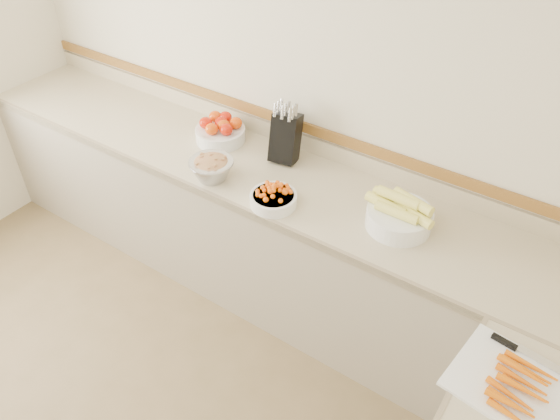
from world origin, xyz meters
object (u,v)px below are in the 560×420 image
Objects in this scene: knife_block at (285,136)px; cherry_tomato_bowl at (274,197)px; cutting_board at (518,387)px; tomato_bowl at (220,131)px; corn_bowl at (400,214)px; rhubarb_bowl at (212,168)px.

knife_block reaches higher than cherry_tomato_bowl.
cutting_board is (1.51, -0.76, -0.13)m from knife_block.
tomato_bowl is 1.21m from corn_bowl.
rhubarb_bowl is 0.49× the size of cutting_board.
tomato_bowl is 0.60× the size of cutting_board.
cherry_tomato_bowl is 0.68× the size of corn_bowl.
rhubarb_bowl reaches higher than cutting_board.
knife_block is 1.01× the size of corn_bowl.
cutting_board is at bearing -38.64° from corn_bowl.
cutting_board is at bearing -16.12° from cherry_tomato_bowl.
knife_block is 0.43m from cherry_tomato_bowl.
tomato_bowl is 2.06m from cutting_board.
knife_block reaches higher than rhubarb_bowl.
tomato_bowl is 0.69m from cherry_tomato_bowl.
corn_bowl is 1.02m from rhubarb_bowl.
rhubarb_bowl is at bearing 167.51° from cutting_board.
rhubarb_bowl is (0.21, -0.33, 0.01)m from tomato_bowl.
cutting_board is (1.73, -0.38, -0.05)m from rhubarb_bowl.
corn_bowl is 1.45× the size of rhubarb_bowl.
knife_block is 1.21× the size of tomato_bowl.
cherry_tomato_bowl is (0.61, -0.33, -0.02)m from tomato_bowl.
knife_block reaches higher than tomato_bowl.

